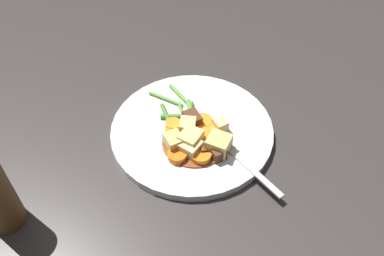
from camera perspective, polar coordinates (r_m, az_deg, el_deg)
The scene contains 29 objects.
ground_plane at distance 0.73m, azimuth -0.00°, elevation -0.79°, with size 3.00×3.00×0.00m, color #383330.
dinner_plate at distance 0.73m, azimuth -0.00°, elevation -0.40°, with size 0.28×0.28×0.01m, color white.
stew_sauce at distance 0.70m, azimuth 0.38°, elevation -1.89°, with size 0.11×0.11×0.00m, color brown.
carrot_slice_0 at distance 0.70m, azimuth -0.27°, elevation -1.04°, with size 0.03×0.03×0.01m, color orange.
carrot_slice_1 at distance 0.67m, azimuth -2.04°, elevation -3.81°, with size 0.03×0.03×0.01m, color orange.
carrot_slice_2 at distance 0.71m, azimuth 2.27°, elevation -0.35°, with size 0.04×0.04×0.01m, color orange.
carrot_slice_3 at distance 0.71m, azimuth -2.59°, elevation -0.75°, with size 0.03×0.03×0.01m, color orange.
carrot_slice_4 at distance 0.67m, azimuth 1.23°, elevation -3.81°, with size 0.03×0.03×0.01m, color orange.
carrot_slice_5 at distance 0.70m, azimuth 3.12°, elevation -1.55°, with size 0.03×0.03×0.01m, color orange.
carrot_slice_6 at distance 0.72m, azimuth -2.63°, elevation 0.35°, with size 0.03×0.03×0.01m, color orange.
carrot_slice_7 at distance 0.72m, azimuth 1.47°, elevation 0.83°, with size 0.03×0.03×0.01m, color orange.
potato_chunk_0 at distance 0.68m, azimuth -2.53°, elevation -1.92°, with size 0.03×0.03×0.03m, color #DBBC6B.
potato_chunk_1 at distance 0.68m, azimuth -0.19°, elevation -2.72°, with size 0.03×0.03×0.02m, color #EAD68C.
potato_chunk_2 at distance 0.71m, azimuth 3.89°, elevation 0.16°, with size 0.02×0.02×0.02m, color #EAD68C.
potato_chunk_3 at distance 0.71m, azimuth -0.60°, elevation 0.19°, with size 0.03×0.03×0.03m, color #E5CC7A.
potato_chunk_4 at distance 0.68m, azimuth -0.46°, elevation -1.60°, with size 0.04×0.03×0.03m, color #E5CC7A.
potato_chunk_5 at distance 0.68m, azimuth 3.69°, elevation -2.29°, with size 0.04×0.04×0.03m, color #DBBC6B.
meat_chunk_0 at distance 0.72m, azimuth -0.14°, elevation 1.13°, with size 0.03×0.03×0.03m, color #56331E.
meat_chunk_1 at distance 0.68m, azimuth 2.03°, elevation -2.75°, with size 0.02×0.02×0.02m, color brown.
meat_chunk_2 at distance 0.67m, azimuth 3.66°, elevation -3.53°, with size 0.02×0.02×0.02m, color #56331E.
green_bean_0 at distance 0.74m, azimuth -1.66°, elevation 1.62°, with size 0.01×0.01×0.07m, color #4C8E33.
green_bean_1 at distance 0.78m, azimuth -1.66°, elevation 4.55°, with size 0.01×0.01×0.07m, color #66AD42.
green_bean_2 at distance 0.74m, azimuth -0.37°, elevation 1.79°, with size 0.01×0.01×0.07m, color #599E38.
green_bean_3 at distance 0.74m, azimuth -3.55°, elevation 1.69°, with size 0.01×0.01×0.06m, color #4C8E33.
green_bean_4 at distance 0.73m, azimuth -1.08°, elevation 1.35°, with size 0.01×0.01×0.08m, color #599E38.
green_bean_5 at distance 0.77m, azimuth -3.66°, elevation 4.04°, with size 0.01×0.01×0.07m, color #66AD42.
green_bean_6 at distance 0.74m, azimuth 0.02°, elevation 1.60°, with size 0.01×0.01×0.08m, color #66AD42.
green_bean_7 at distance 0.73m, azimuth 0.57°, elevation 0.79°, with size 0.01×0.01×0.06m, color #4C8E33.
fork at distance 0.68m, azimuth 6.58°, elevation -4.22°, with size 0.14×0.13×0.00m.
Camera 1 is at (0.49, 0.03, 0.55)m, focal length 38.74 mm.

